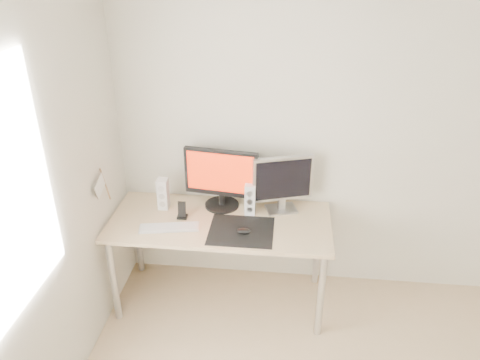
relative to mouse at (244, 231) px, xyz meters
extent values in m
plane|color=white|center=(0.74, 0.52, 0.50)|extent=(3.50, 0.00, 3.50)
cube|color=black|center=(-0.02, 0.03, -0.02)|extent=(0.45, 0.40, 0.00)
ellipsoid|color=black|center=(0.00, 0.00, 0.00)|extent=(0.10, 0.06, 0.04)
cube|color=#D1B587|center=(-0.19, 0.15, -0.04)|extent=(1.60, 0.70, 0.03)
cylinder|color=silver|center=(-0.93, -0.14, -0.40)|extent=(0.05, 0.05, 0.70)
cylinder|color=silver|center=(0.55, -0.14, -0.40)|extent=(0.05, 0.05, 0.70)
cylinder|color=silver|center=(-0.93, 0.44, -0.40)|extent=(0.05, 0.05, 0.70)
cylinder|color=silver|center=(0.55, 0.44, -0.40)|extent=(0.05, 0.05, 0.70)
cylinder|color=black|center=(-0.20, 0.36, -0.01)|extent=(0.29, 0.29, 0.02)
cylinder|color=black|center=(-0.20, 0.36, 0.06)|extent=(0.05, 0.05, 0.12)
cube|color=black|center=(-0.20, 0.35, 0.27)|extent=(0.55, 0.12, 0.36)
cube|color=red|center=(-0.21, 0.33, 0.28)|extent=(0.50, 0.07, 0.30)
cube|color=#ADADAF|center=(0.25, 0.35, -0.01)|extent=(0.26, 0.22, 0.01)
cube|color=silver|center=(0.25, 0.35, 0.04)|extent=(0.06, 0.05, 0.10)
cube|color=#B3B3B5|center=(0.25, 0.35, 0.24)|extent=(0.44, 0.18, 0.34)
cube|color=black|center=(0.25, 0.33, 0.24)|extent=(0.39, 0.13, 0.30)
cube|color=white|center=(-0.63, 0.29, 0.10)|extent=(0.08, 0.09, 0.24)
cylinder|color=#B2B2B5|center=(-0.63, 0.24, 0.03)|extent=(0.05, 0.01, 0.05)
cylinder|color=#B6B6B8|center=(-0.63, 0.24, 0.10)|extent=(0.05, 0.01, 0.05)
cylinder|color=silver|center=(-0.63, 0.24, 0.16)|extent=(0.05, 0.01, 0.05)
cube|color=white|center=(0.02, 0.28, 0.10)|extent=(0.08, 0.09, 0.24)
cylinder|color=silver|center=(0.02, 0.24, 0.03)|extent=(0.05, 0.01, 0.05)
cylinder|color=#A9A9AB|center=(0.02, 0.24, 0.10)|extent=(0.05, 0.01, 0.05)
cylinder|color=#BCBBBE|center=(0.02, 0.24, 0.16)|extent=(0.05, 0.01, 0.05)
cube|color=silver|center=(-0.53, 0.01, -0.02)|extent=(0.43, 0.19, 0.01)
cube|color=silver|center=(-0.53, 0.01, -0.01)|extent=(0.41, 0.18, 0.01)
cube|color=black|center=(-0.47, 0.16, -0.01)|extent=(0.07, 0.06, 0.02)
cube|color=black|center=(-0.47, 0.16, 0.05)|extent=(0.06, 0.03, 0.12)
cylinder|color=#A57F54|center=(-0.98, 0.07, 0.27)|extent=(0.01, 0.10, 0.29)
cube|color=white|center=(-0.98, -0.02, 0.31)|extent=(0.00, 0.19, 0.15)
camera|label=1|loc=(0.27, -2.69, 1.78)|focal=35.00mm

